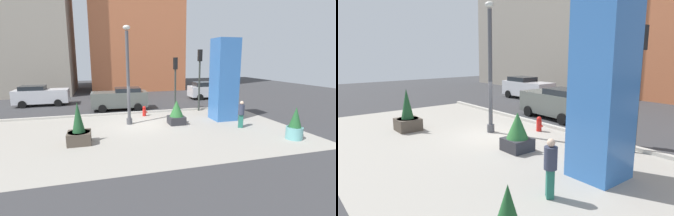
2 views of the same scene
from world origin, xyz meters
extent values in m
plane|color=#38383A|center=(0.00, 4.00, 0.00)|extent=(60.00, 60.00, 0.00)
cube|color=#9E998E|center=(0.00, -2.00, 0.00)|extent=(18.00, 10.00, 0.02)
cube|color=#B7B2A8|center=(0.00, 3.12, 0.08)|extent=(18.00, 0.24, 0.16)
cylinder|color=#4C4C51|center=(-0.62, 0.17, 0.20)|extent=(0.36, 0.36, 0.40)
cylinder|color=#4C4C51|center=(-0.62, 0.17, 2.92)|extent=(0.20, 0.20, 5.84)
ellipsoid|color=silver|center=(-0.62, 0.17, 6.02)|extent=(0.44, 0.44, 0.28)
cube|color=#3870BC|center=(5.83, -0.28, 2.75)|extent=(1.51, 1.51, 5.51)
cone|color=#235B2D|center=(7.37, -5.22, 1.19)|extent=(0.62, 0.62, 1.06)
cube|color=#2D2D33|center=(2.32, -0.64, 0.26)|extent=(1.02, 1.02, 0.52)
cylinder|color=#382819|center=(2.32, -0.64, 0.50)|extent=(0.97, 0.97, 0.04)
cone|color=#2D6B33|center=(2.32, -0.64, 1.04)|extent=(0.89, 0.89, 1.05)
cube|color=#4C4238|center=(-3.48, -2.88, 0.31)|extent=(1.11, 1.11, 0.62)
cylinder|color=#382819|center=(-3.48, -2.88, 0.60)|extent=(1.06, 1.06, 0.04)
cone|color=#1E4C28|center=(-3.48, -2.88, 1.37)|extent=(0.61, 0.61, 1.50)
cylinder|color=red|center=(0.73, 2.15, 0.28)|extent=(0.26, 0.26, 0.55)
sphere|color=red|center=(0.73, 2.15, 0.63)|extent=(0.24, 0.24, 0.24)
cylinder|color=red|center=(0.90, 2.15, 0.30)|extent=(0.12, 0.10, 0.10)
cylinder|color=#333833|center=(5.34, 2.79, 1.98)|extent=(0.14, 0.14, 3.97)
cube|color=black|center=(5.34, 2.79, 4.42)|extent=(0.28, 0.32, 0.90)
sphere|color=yellow|center=(5.34, 2.96, 4.69)|extent=(0.18, 0.18, 0.18)
cylinder|color=#333833|center=(3.37, 2.94, 1.68)|extent=(0.14, 0.14, 3.36)
cube|color=black|center=(3.37, 2.94, 3.81)|extent=(0.28, 0.32, 0.90)
sphere|color=red|center=(3.37, 3.11, 3.81)|extent=(0.18, 0.18, 0.18)
cube|color=silver|center=(-7.37, 8.83, 0.86)|extent=(4.55, 1.93, 1.17)
cube|color=#1E2328|center=(-8.05, 8.83, 1.62)|extent=(2.06, 1.68, 0.36)
cylinder|color=black|center=(-5.97, 9.79, 0.32)|extent=(0.64, 0.23, 0.64)
cylinder|color=black|center=(-5.95, 7.90, 0.32)|extent=(0.64, 0.23, 0.64)
cylinder|color=black|center=(-8.78, 9.76, 0.32)|extent=(0.64, 0.23, 0.64)
cylinder|color=black|center=(-8.76, 7.88, 0.32)|extent=(0.64, 0.23, 0.64)
cube|color=#565B56|center=(-0.80, 5.01, 0.88)|extent=(4.54, 1.91, 1.23)
cube|color=#1E2328|center=(-0.12, 4.99, 1.66)|extent=(2.07, 1.63, 0.32)
cylinder|color=black|center=(-2.22, 4.16, 0.32)|extent=(0.65, 0.24, 0.64)
cylinder|color=black|center=(-2.16, 5.94, 0.32)|extent=(0.65, 0.24, 0.64)
cylinder|color=black|center=(0.57, 4.08, 0.32)|extent=(0.65, 0.24, 0.64)
cylinder|color=black|center=(0.62, 5.86, 0.32)|extent=(0.65, 0.24, 0.64)
cube|color=#236656|center=(5.86, -2.53, 0.41)|extent=(0.34, 0.33, 0.83)
cylinder|color=#33384C|center=(5.86, -2.53, 1.14)|extent=(0.51, 0.51, 0.62)
sphere|color=beige|center=(5.86, -2.53, 1.56)|extent=(0.22, 0.22, 0.22)
camera|label=1|loc=(-2.44, -15.30, 4.21)|focal=26.20mm
camera|label=2|loc=(11.05, -8.18, 3.92)|focal=32.17mm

